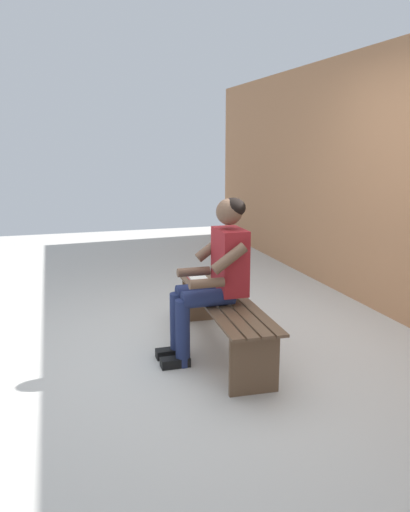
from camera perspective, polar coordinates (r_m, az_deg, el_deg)
The scene contains 6 objects.
ground_plane at distance 5.11m, azimuth -12.89°, elevation -6.99°, with size 10.00×7.00×0.04m, color beige.
brick_wall at distance 5.29m, azimuth 20.57°, elevation 7.71°, with size 9.50×0.24×2.58m, color #B27A51.
bench_near at distance 4.14m, azimuth 2.00°, elevation -6.05°, with size 1.77×0.46×0.45m.
person_seated at distance 3.92m, azimuth 1.10°, elevation -1.81°, with size 0.50×0.69×1.25m.
apple at distance 4.33m, azimuth 0.34°, elevation -3.19°, with size 0.08×0.08×0.08m, color gold.
book_open at distance 4.69m, azimuth -0.96°, elevation -2.31°, with size 0.42×0.18×0.02m.
Camera 1 is at (-3.72, 1.26, 1.65)m, focal length 36.14 mm.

